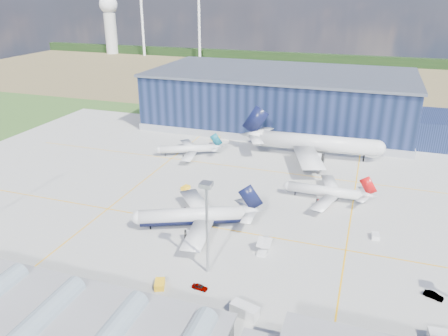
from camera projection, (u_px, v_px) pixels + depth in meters
ground at (212, 209)px, 131.71m from camera, size 600.00×600.00×0.00m
apron at (223, 196)px, 140.46m from camera, size 220.00×160.00×0.08m
farmland at (315, 79)px, 324.43m from camera, size 600.00×220.00×0.01m
treeline at (328, 59)px, 393.00m from camera, size 600.00×8.00×8.00m
horizon_dressing at (134, 20)px, 433.93m from camera, size 440.20×18.00×70.00m
hangar at (286, 102)px, 209.52m from camera, size 145.00×62.00×26.10m
glass_concourse at (65, 331)px, 79.68m from camera, size 78.00×23.00×8.60m
light_mast_center at (207, 214)px, 96.60m from camera, size 2.60×2.60×23.00m
airliner_navy at (192, 208)px, 119.34m from camera, size 48.62×48.21×12.09m
airliner_red at (325, 186)px, 136.04m from camera, size 29.20×28.57×9.49m
airliner_widebody at (318, 135)px, 169.29m from camera, size 59.37×58.18×18.61m
airliner_regional at (186, 145)px, 172.76m from camera, size 35.61×35.32×8.83m
gse_tug_a at (160, 284)px, 96.98m from camera, size 3.26×4.03×1.46m
gse_tug_b at (186, 188)px, 144.43m from camera, size 2.67×3.35×1.27m
gse_van_a at (245, 310)px, 88.27m from camera, size 6.27×3.96×2.54m
gse_cart_a at (375, 236)px, 116.15m from camera, size 2.34×3.23×1.31m
gse_tug_c at (215, 138)px, 192.15m from camera, size 3.37×4.12×1.55m
gse_cart_b at (322, 196)px, 139.08m from camera, size 3.28×2.85×1.19m
airstair at (264, 245)px, 110.58m from camera, size 3.10×4.85×2.89m
car_a at (200, 287)px, 96.29m from camera, size 3.72×1.78×1.23m
car_b at (433, 295)px, 93.54m from camera, size 4.26×2.76×1.33m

